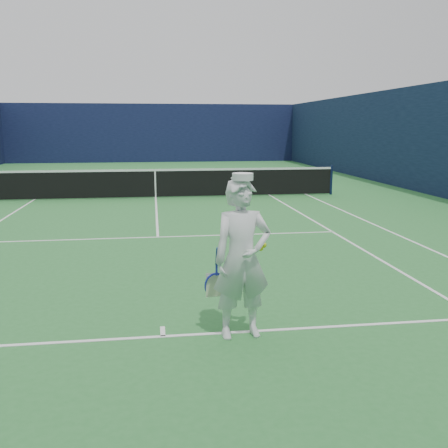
# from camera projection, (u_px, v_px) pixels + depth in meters

# --- Properties ---
(ground) EXTENTS (80.00, 80.00, 0.00)m
(ground) POSITION_uv_depth(u_px,v_px,m) (156.00, 198.00, 17.49)
(ground) COLOR #2C7534
(ground) RESTS_ON ground
(court_markings) EXTENTS (11.03, 23.83, 0.01)m
(court_markings) POSITION_uv_depth(u_px,v_px,m) (156.00, 198.00, 17.49)
(court_markings) COLOR white
(court_markings) RESTS_ON ground
(windscreen_fence) EXTENTS (20.12, 36.12, 4.00)m
(windscreen_fence) POSITION_uv_depth(u_px,v_px,m) (154.00, 140.00, 17.10)
(windscreen_fence) COLOR #0E1436
(windscreen_fence) RESTS_ON ground
(tennis_net) EXTENTS (12.88, 0.09, 1.07)m
(tennis_net) POSITION_uv_depth(u_px,v_px,m) (155.00, 182.00, 17.38)
(tennis_net) COLOR #141E4C
(tennis_net) RESTS_ON ground
(tennis_player) EXTENTS (0.82, 0.52, 1.95)m
(tennis_player) POSITION_uv_depth(u_px,v_px,m) (242.00, 259.00, 5.80)
(tennis_player) COLOR white
(tennis_player) RESTS_ON ground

